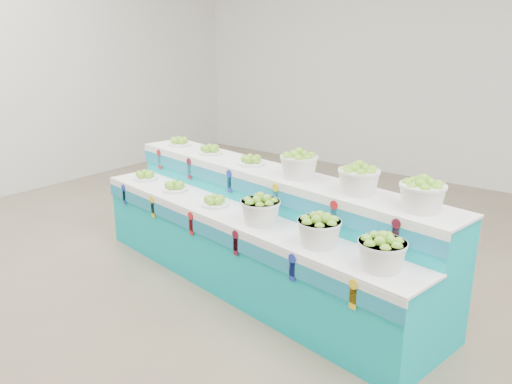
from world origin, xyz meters
The scene contains 15 objects.
ground centered at (0.00, 0.00, 0.00)m, with size 10.00×10.00×0.00m, color brown.
back_wall centered at (0.00, 5.00, 2.00)m, with size 10.00×10.00×0.00m, color silver.
display_stand centered at (-0.62, 0.61, 0.51)m, with size 3.63×0.94×1.02m, color #09B3BD, non-canonical shape.
plate_lower_left centered at (-2.12, 0.63, 0.77)m, with size 0.26×0.26×0.10m, color white.
plate_lower_mid centered at (-1.58, 0.54, 0.77)m, with size 0.26×0.26×0.10m, color white.
plate_lower_right centered at (-0.96, 0.44, 0.77)m, with size 0.26×0.26×0.10m, color white.
basket_lower_left centered at (-0.37, 0.34, 0.84)m, with size 0.32×0.32×0.24m, color silver, non-canonical shape.
basket_lower_mid centered at (0.25, 0.24, 0.84)m, with size 0.32×0.32×0.24m, color silver, non-canonical shape.
basket_lower_right centered at (0.78, 0.15, 0.84)m, with size 0.32×0.32×0.24m, color silver, non-canonical shape.
plate_upper_left centered at (-2.04, 1.08, 1.07)m, with size 0.26×0.26×0.10m, color white.
plate_upper_mid centered at (-1.50, 0.99, 1.07)m, with size 0.26×0.26×0.10m, color white.
plate_upper_right centered at (-0.89, 0.88, 1.07)m, with size 0.26×0.26×0.10m, color white.
basket_upper_left centered at (-0.29, 0.79, 1.14)m, with size 0.32×0.32×0.24m, color silver, non-canonical shape.
basket_upper_mid centered at (0.32, 0.68, 1.14)m, with size 0.32×0.32×0.24m, color silver, non-canonical shape.
basket_upper_right centered at (0.85, 0.60, 1.14)m, with size 0.32×0.32×0.24m, color silver, non-canonical shape.
Camera 1 is at (2.06, -2.86, 2.23)m, focal length 36.77 mm.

